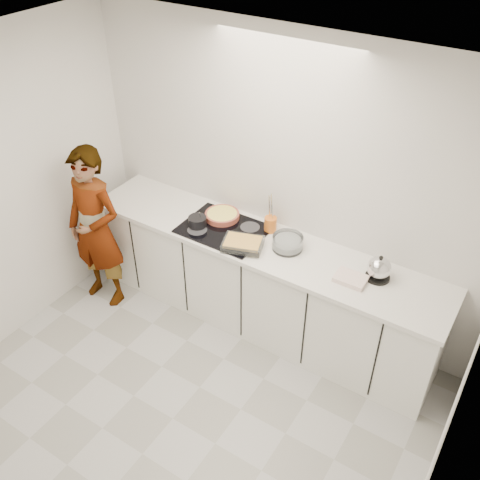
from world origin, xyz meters
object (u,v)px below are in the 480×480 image
Objects in this scene: mixing_bowl at (288,243)px; utensil_crock at (270,224)px; saucepan at (197,222)px; baking_dish at (243,243)px; cook at (95,229)px; hob at (224,229)px; tart_dish at (222,215)px; kettle at (379,269)px.

utensil_crock is (-0.24, 0.14, 0.01)m from mixing_bowl.
utensil_crock reaches higher than mixing_bowl.
baking_dish is at bearing -5.41° from saucepan.
saucepan is 0.96m from cook.
baking_dish reaches higher than hob.
saucepan is at bearing 174.59° from baking_dish.
tart_dish is at bearing 63.04° from saucepan.
kettle reaches higher than baking_dish.
tart_dish is 1.45m from kettle.
saucepan is at bearing 21.63° from cook.
utensil_crock is at bearing 174.18° from kettle.
tart_dish is 0.46m from baking_dish.
hob is 1.18m from cook.
hob is at bearing -174.08° from mixing_bowl.
hob is 2.05× the size of tart_dish.
tart_dish is 0.92× the size of baking_dish.
saucepan is 0.50m from baking_dish.
baking_dish is at bearing 11.44° from cook.
kettle is at bearing 4.29° from hob.
saucepan is at bearing -173.15° from kettle.
utensil_crock is 0.08× the size of cook.
saucepan is 1.57m from kettle.
saucepan is at bearing -169.57° from mixing_bowl.
mixing_bowl is 0.28m from utensil_crock.
kettle is 1.85× the size of utensil_crock.
kettle reaches higher than hob.
cook is (-2.42, -0.58, -0.21)m from kettle.
kettle is (1.56, 0.19, 0.03)m from saucepan.
mixing_bowl is at bearing 15.10° from cook.
saucepan is 0.65× the size of mixing_bowl.
utensil_crock is at bearing 78.99° from baking_dish.
baking_dish is 2.86× the size of utensil_crock.
utensil_crock is (0.07, 0.34, 0.02)m from baking_dish.
kettle is (1.35, 0.10, 0.08)m from hob.
utensil_crock is at bearing 149.68° from mixing_bowl.
cook is (-0.97, -0.61, -0.16)m from tart_dish.
baking_dish is 1.55× the size of kettle.
saucepan reaches higher than baking_dish.
utensil_crock is at bearing 30.57° from hob.
kettle is at bearing -1.13° from tart_dish.
utensil_crock is 1.59m from cook.
mixing_bowl is (0.31, 0.19, 0.01)m from baking_dish.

